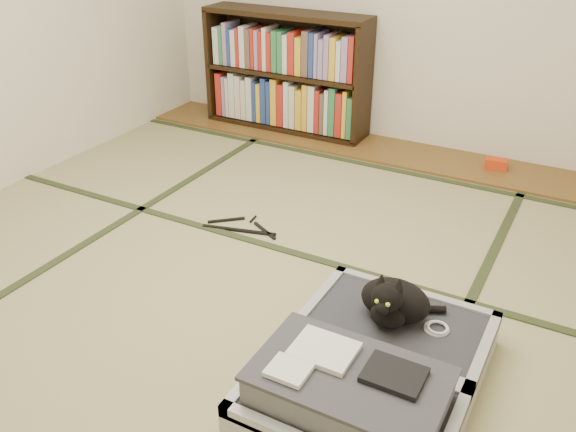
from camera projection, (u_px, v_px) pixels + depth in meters
The scene contains 9 objects.
floor at pixel (245, 288), 2.99m from camera, with size 4.50×4.50×0.00m, color tan.
wood_strip at pixel (388, 151), 4.53m from camera, with size 4.00×0.50×0.02m, color brown.
red_item at pixel (496, 164), 4.21m from camera, with size 0.15×0.09×0.07m, color red.
tatami_borders at pixel (293, 242), 3.37m from camera, with size 4.00×4.50×0.01m.
bookcase at pixel (286, 74), 4.76m from camera, with size 1.33×0.30×0.92m.
suitcase at pixel (369, 373), 2.32m from camera, with size 0.76×1.01×0.30m.
cat at pixel (394, 302), 2.48m from camera, with size 0.34×0.34×0.27m.
cable_coil at pixel (437, 328), 2.47m from camera, with size 0.10×0.10×0.03m.
hanger at pixel (242, 228), 3.51m from camera, with size 0.45×0.26×0.01m.
Camera 1 is at (1.37, -2.06, 1.73)m, focal length 38.00 mm.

